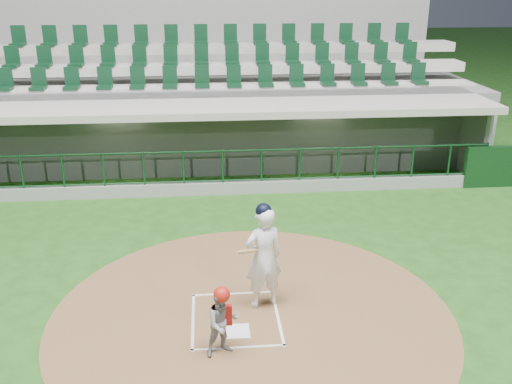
# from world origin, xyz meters

# --- Properties ---
(ground) EXTENTS (120.00, 120.00, 0.00)m
(ground) POSITION_xyz_m (0.00, 0.00, 0.00)
(ground) COLOR #1B4714
(ground) RESTS_ON ground
(dirt_circle) EXTENTS (7.20, 7.20, 0.01)m
(dirt_circle) POSITION_xyz_m (0.30, -0.20, 0.01)
(dirt_circle) COLOR brown
(dirt_circle) RESTS_ON ground
(home_plate) EXTENTS (0.43, 0.43, 0.02)m
(home_plate) POSITION_xyz_m (0.00, -0.70, 0.02)
(home_plate) COLOR white
(home_plate) RESTS_ON dirt_circle
(batter_box_chalk) EXTENTS (1.55, 1.80, 0.01)m
(batter_box_chalk) POSITION_xyz_m (0.00, -0.30, 0.02)
(batter_box_chalk) COLOR silver
(batter_box_chalk) RESTS_ON ground
(dugout_structure) EXTENTS (16.40, 3.70, 3.00)m
(dugout_structure) POSITION_xyz_m (0.06, 7.82, 0.96)
(dugout_structure) COLOR gray
(dugout_structure) RESTS_ON ground
(seating_deck) EXTENTS (17.00, 6.72, 5.15)m
(seating_deck) POSITION_xyz_m (0.00, 10.91, 1.42)
(seating_deck) COLOR slate
(seating_deck) RESTS_ON ground
(batter) EXTENTS (0.95, 0.97, 2.01)m
(batter) POSITION_xyz_m (0.53, 0.12, 1.01)
(batter) COLOR white
(batter) RESTS_ON dirt_circle
(catcher) EXTENTS (0.66, 0.59, 1.20)m
(catcher) POSITION_xyz_m (-0.25, -1.25, 0.61)
(catcher) COLOR gray
(catcher) RESTS_ON dirt_circle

